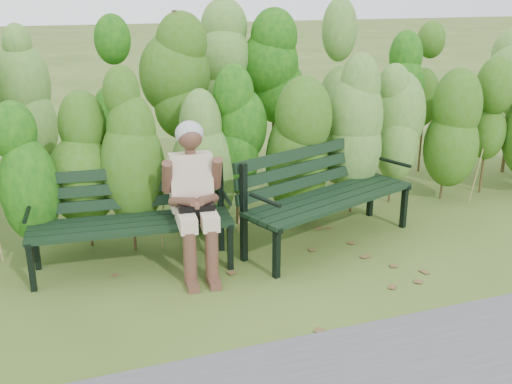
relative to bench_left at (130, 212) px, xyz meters
name	(u,v)px	position (x,y,z in m)	size (l,w,h in m)	color
ground	(269,281)	(1.11, -0.76, -0.55)	(80.00, 80.00, 0.00)	#3D5118
hedge_band	(211,108)	(1.11, 1.10, 0.71)	(11.04, 1.67, 2.42)	#47381E
leaf_litter	(230,286)	(0.74, -0.74, -0.54)	(5.38, 2.18, 0.01)	brown
bench_left	(130,212)	(0.00, 0.00, 0.00)	(1.90, 0.78, 0.93)	black
bench_right	(323,188)	(1.97, -0.06, 0.04)	(2.08, 1.30, 0.99)	black
seated_woman	(193,190)	(0.56, -0.24, 0.24)	(0.58, 0.84, 1.40)	beige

